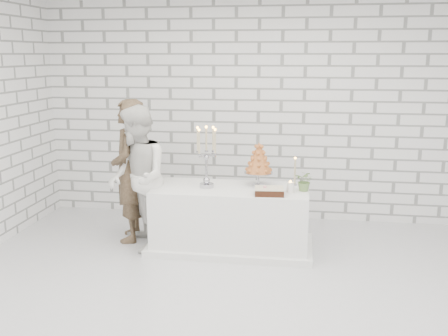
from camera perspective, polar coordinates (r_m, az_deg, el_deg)
ground at (r=5.13m, az=1.02°, el=-13.80°), size 6.00×5.00×0.01m
wall_back at (r=7.13m, az=3.81°, el=6.25°), size 6.00×0.01×3.00m
wall_front at (r=2.29m, az=-7.43°, el=-7.44°), size 6.00×0.01×3.00m
cake_table at (r=6.11m, az=0.76°, el=-5.59°), size 1.80×0.80×0.75m
groom at (r=6.41m, az=-10.47°, el=-0.31°), size 0.55×0.72×1.75m
bride at (r=6.10m, az=-9.56°, el=-1.14°), size 0.96×1.04×1.71m
candelabra at (r=5.94m, az=-1.96°, el=1.23°), size 0.37×0.37×0.73m
croquembouche at (r=6.06m, az=3.86°, el=0.44°), size 0.40×0.40×0.52m
chocolate_cake at (r=5.72m, az=5.03°, el=-2.57°), size 0.34×0.25×0.08m
pillar_candle at (r=5.83m, az=7.34°, el=-2.15°), size 0.09×0.09×0.12m
extra_taper at (r=6.13m, az=7.85°, el=-0.47°), size 0.07×0.07×0.32m
flowers at (r=5.91m, az=8.94°, el=-1.41°), size 0.27×0.26×0.24m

